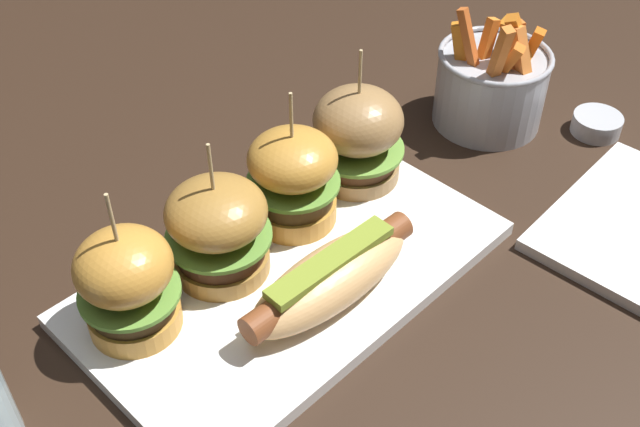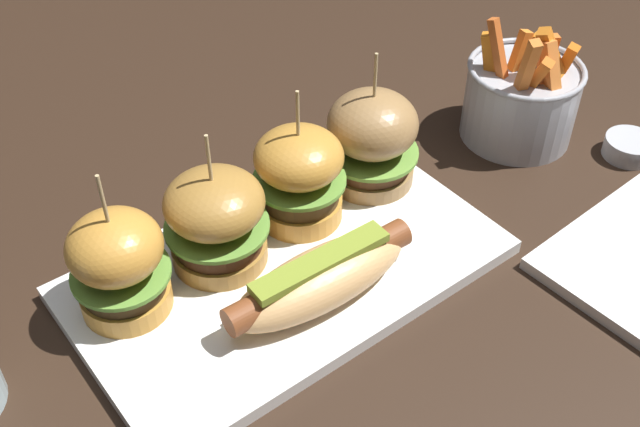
% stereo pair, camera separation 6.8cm
% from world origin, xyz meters
% --- Properties ---
extents(ground_plane, '(3.00, 3.00, 0.00)m').
position_xyz_m(ground_plane, '(0.00, 0.00, 0.00)').
color(ground_plane, black).
extents(platter_main, '(0.38, 0.22, 0.01)m').
position_xyz_m(platter_main, '(0.00, 0.00, 0.01)').
color(platter_main, white).
rests_on(platter_main, ground).
extents(hot_dog, '(0.18, 0.06, 0.05)m').
position_xyz_m(hot_dog, '(-0.00, -0.05, 0.04)').
color(hot_dog, tan).
rests_on(hot_dog, platter_main).
extents(slider_far_left, '(0.08, 0.08, 0.14)m').
position_xyz_m(slider_far_left, '(-0.13, 0.04, 0.06)').
color(slider_far_left, gold).
rests_on(slider_far_left, platter_main).
extents(slider_center_left, '(0.09, 0.09, 0.14)m').
position_xyz_m(slider_center_left, '(-0.04, 0.04, 0.06)').
color(slider_center_left, '#A77734').
rests_on(slider_center_left, platter_main).
extents(slider_center_right, '(0.09, 0.09, 0.14)m').
position_xyz_m(slider_center_right, '(0.05, 0.05, 0.06)').
color(slider_center_right, '#C58834').
rests_on(slider_center_right, platter_main).
extents(slider_far_right, '(0.09, 0.09, 0.14)m').
position_xyz_m(slider_far_right, '(0.14, 0.05, 0.06)').
color(slider_far_right, '#9F7747').
rests_on(slider_far_right, platter_main).
extents(fries_bucket, '(0.12, 0.12, 0.14)m').
position_xyz_m(fries_bucket, '(0.33, 0.02, 0.05)').
color(fries_bucket, '#A8AAB2').
rests_on(fries_bucket, ground).
extents(sauce_ramekin, '(0.05, 0.05, 0.02)m').
position_xyz_m(sauce_ramekin, '(0.39, -0.08, 0.01)').
color(sauce_ramekin, '#B7BABF').
rests_on(sauce_ramekin, ground).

